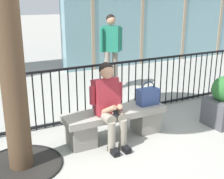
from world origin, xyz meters
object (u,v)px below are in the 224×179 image
Objects in this scene: stone_bench at (115,121)px; seated_person_with_phone at (109,102)px; planter at (223,103)px; handbag_on_bench at (148,96)px; bystander_at_railing at (111,47)px.

stone_bench is 1.32× the size of seated_person_with_phone.
seated_person_with_phone is 1.43× the size of planter.
stone_bench is 4.19× the size of handbag_on_bench.
handbag_on_bench is 1.32m from planter.
seated_person_with_phone is at bearing 171.89° from planter.
handbag_on_bench is 0.22× the size of bystander_at_railing.
planter is (1.99, -0.28, -0.26)m from seated_person_with_phone.
seated_person_with_phone reaches higher than planter.
handbag_on_bench is (0.58, -0.01, 0.32)m from stone_bench.
stone_bench is 1.88× the size of planter.
bystander_at_railing is 2.01× the size of planter.
seated_person_with_phone is 0.76m from handbag_on_bench.
handbag_on_bench is at bearing 162.06° from planter.
seated_person_with_phone is 2.02m from planter.
planter is at bearing -8.11° from seated_person_with_phone.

